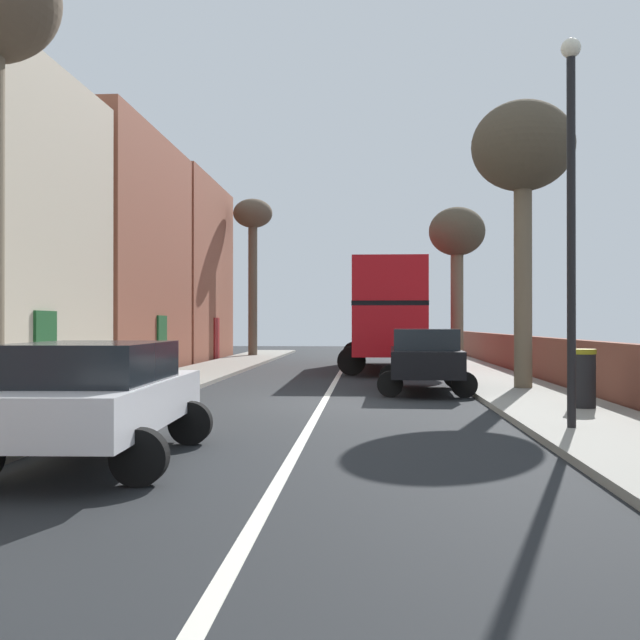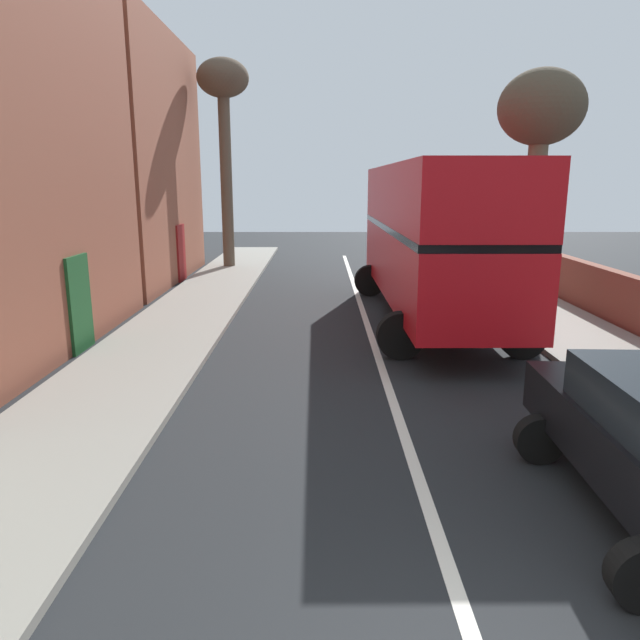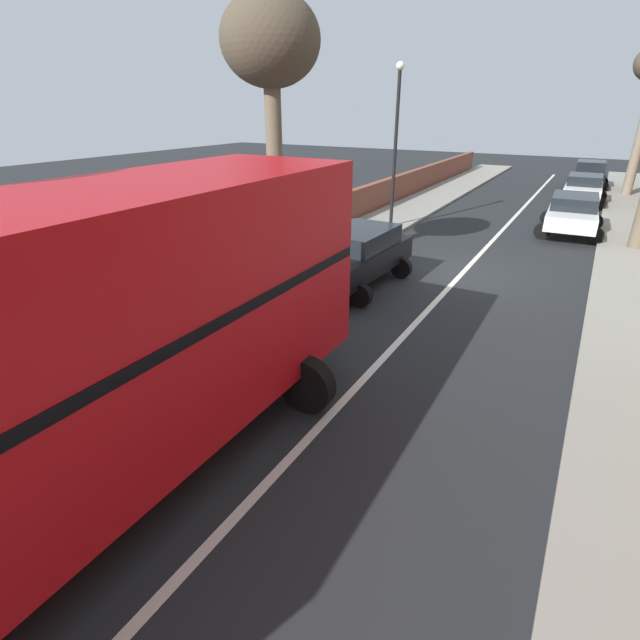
{
  "view_description": "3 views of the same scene",
  "coord_description": "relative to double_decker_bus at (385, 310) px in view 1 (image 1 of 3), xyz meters",
  "views": [
    {
      "loc": [
        1.01,
        -16.45,
        1.79
      ],
      "look_at": [
        -0.6,
        8.06,
        1.93
      ],
      "focal_mm": 40.91,
      "sensor_mm": 36.0,
      "label": 1
    },
    {
      "loc": [
        -1.24,
        -2.94,
        3.61
      ],
      "look_at": [
        -1.26,
        8.33,
        0.98
      ],
      "focal_mm": 33.04,
      "sensor_mm": 36.0,
      "label": 2
    },
    {
      "loc": [
        -3.28,
        15.05,
        4.94
      ],
      "look_at": [
        1.27,
        7.07,
        0.8
      ],
      "focal_mm": 27.0,
      "sensor_mm": 36.0,
      "label": 3
    }
  ],
  "objects": [
    {
      "name": "ground_plane",
      "position": [
        -1.7,
        -12.54,
        -2.35
      ],
      "size": [
        84.0,
        84.0,
        0.0
      ],
      "primitive_type": "plane",
      "color": "black"
    },
    {
      "name": "lamppost_right",
      "position": [
        2.6,
        -16.98,
        1.45
      ],
      "size": [
        0.32,
        0.32,
        6.31
      ],
      "color": "black",
      "rests_on": "sidewalk_right"
    },
    {
      "name": "parked_car_white_left_0",
      "position": [
        -4.2,
        -19.81,
        -1.45
      ],
      "size": [
        2.62,
        4.53,
        1.56
      ],
      "color": "silver",
      "rests_on": "ground"
    },
    {
      "name": "street_tree_left_2",
      "position": [
        -6.87,
        9.91,
        4.61
      ],
      "size": [
        2.12,
        2.12,
        8.42
      ],
      "color": "brown",
      "rests_on": "sidewalk_left"
    },
    {
      "name": "litter_bin_right",
      "position": [
        3.6,
        -14.1,
        -1.64
      ],
      "size": [
        0.55,
        0.55,
        1.17
      ],
      "color": "black",
      "rests_on": "sidewalk_right"
    },
    {
      "name": "road_centre_line",
      "position": [
        -1.7,
        -12.54,
        -2.35
      ],
      "size": [
        0.16,
        54.0,
        0.01
      ],
      "primitive_type": "cube",
      "color": "silver",
      "rests_on": "ground"
    },
    {
      "name": "street_tree_right_1",
      "position": [
        2.95,
        1.0,
        2.88
      ],
      "size": [
        2.28,
        2.28,
        6.45
      ],
      "color": "brown",
      "rests_on": "sidewalk_right"
    },
    {
      "name": "boundary_wall_right",
      "position": [
        4.75,
        -12.54,
        -1.66
      ],
      "size": [
        0.36,
        54.0,
        1.39
      ],
      "primitive_type": "cube",
      "color": "brown",
      "rests_on": "ground"
    },
    {
      "name": "street_tree_right_3",
      "position": [
        3.39,
        -9.53,
        3.89
      ],
      "size": [
        2.68,
        2.68,
        7.55
      ],
      "color": "brown",
      "rests_on": "sidewalk_right"
    },
    {
      "name": "sidewalk_left",
      "position": [
        -6.6,
        -12.54,
        -2.29
      ],
      "size": [
        2.6,
        60.0,
        0.12
      ],
      "primitive_type": "cube",
      "color": "gray",
      "rests_on": "ground"
    },
    {
      "name": "sidewalk_right",
      "position": [
        3.2,
        -12.54,
        -2.29
      ],
      "size": [
        2.6,
        60.0,
        0.12
      ],
      "primitive_type": "cube",
      "color": "gray",
      "rests_on": "ground"
    },
    {
      "name": "parked_car_black_right_1",
      "position": [
        0.8,
        -9.78,
        -1.41
      ],
      "size": [
        2.53,
        4.51,
        1.66
      ],
      "color": "black",
      "rests_on": "ground"
    },
    {
      "name": "double_decker_bus",
      "position": [
        0.0,
        0.0,
        0.0
      ],
      "size": [
        3.62,
        10.5,
        4.06
      ],
      "color": "red",
      "rests_on": "ground"
    }
  ]
}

